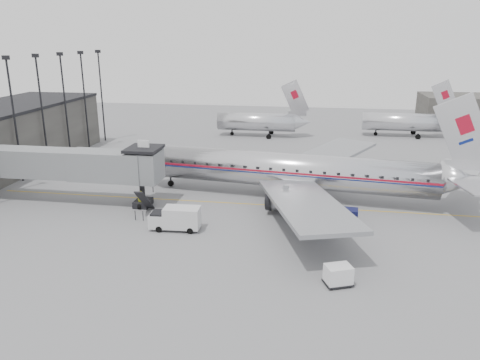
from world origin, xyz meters
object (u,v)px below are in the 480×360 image
object	(u,v)px
baggage_cart_navy	(348,216)
baggage_cart_white	(338,275)
service_van	(176,218)
ramp_worker	(141,200)
airliner	(297,171)

from	to	relation	value
baggage_cart_navy	baggage_cart_white	world-z (taller)	baggage_cart_navy
service_van	baggage_cart_white	distance (m)	16.65
service_van	ramp_worker	world-z (taller)	service_van
airliner	service_van	size ratio (longest dim) A/B	8.17
airliner	baggage_cart_white	world-z (taller)	airliner
baggage_cart_navy	service_van	bearing A→B (deg)	-161.81
airliner	ramp_worker	bearing A→B (deg)	-153.04
ramp_worker	baggage_cart_white	bearing A→B (deg)	-30.73
airliner	service_van	bearing A→B (deg)	-127.83
baggage_cart_white	baggage_cart_navy	bearing A→B (deg)	61.25
baggage_cart_white	ramp_worker	world-z (taller)	ramp_worker
airliner	service_van	distance (m)	15.44
airliner	baggage_cart_white	size ratio (longest dim) A/B	16.59
baggage_cart_white	service_van	bearing A→B (deg)	129.00
airliner	baggage_cart_white	distance (m)	19.43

